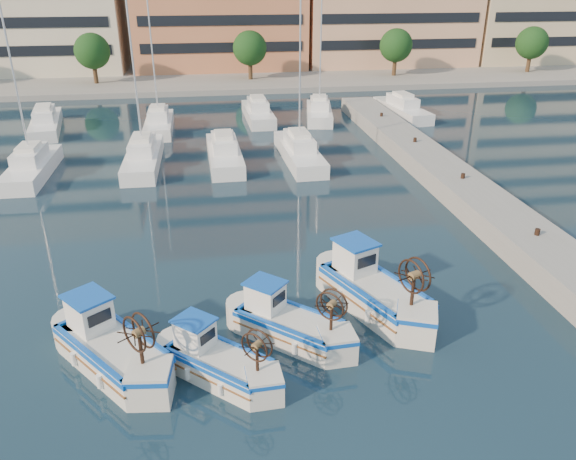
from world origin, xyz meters
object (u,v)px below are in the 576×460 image
object	(u,v)px
fishing_boat_a	(110,346)
fishing_boat_d	(372,289)
fishing_boat_c	(287,322)
fishing_boat_b	(217,360)

from	to	relation	value
fishing_boat_a	fishing_boat_d	xyz separation A→B (m)	(9.85, 2.23, 0.06)
fishing_boat_c	fishing_boat_d	xyz separation A→B (m)	(3.66, 1.57, 0.15)
fishing_boat_b	fishing_boat_c	distance (m)	3.17
fishing_boat_a	fishing_boat_b	world-z (taller)	fishing_boat_a
fishing_boat_a	fishing_boat_c	world-z (taller)	fishing_boat_a
fishing_boat_a	fishing_boat_b	size ratio (longest dim) A/B	1.24
fishing_boat_a	fishing_boat_c	bearing A→B (deg)	-32.01
fishing_boat_c	fishing_boat_d	bearing A→B (deg)	-24.53
fishing_boat_b	fishing_boat_d	xyz separation A→B (m)	(6.29, 3.34, 0.20)
fishing_boat_a	fishing_boat_c	distance (m)	6.23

